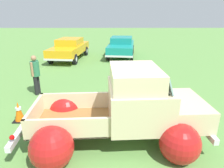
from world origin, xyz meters
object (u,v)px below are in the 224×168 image
vintage_pickup_truck (127,112)px  show_car_0 (70,48)px  spectator_0 (35,73)px  lane_cone_0 (19,112)px  lane_cone_1 (142,90)px  show_car_1 (121,46)px

vintage_pickup_truck → show_car_0: 10.21m
spectator_0 → lane_cone_0: spectator_0 is taller
spectator_0 → lane_cone_0: size_ratio=2.54×
lane_cone_1 → lane_cone_0: bearing=-156.4°
vintage_pickup_truck → lane_cone_1: vintage_pickup_truck is taller
show_car_0 → lane_cone_0: show_car_0 is taller
show_car_1 → lane_cone_1: bearing=9.8°
vintage_pickup_truck → spectator_0: size_ratio=2.95×
spectator_0 → lane_cone_0: (0.18, -2.17, -0.59)m
show_car_0 → spectator_0: spectator_0 is taller
show_car_0 → lane_cone_1: show_car_0 is taller
vintage_pickup_truck → lane_cone_1: (0.78, 2.65, -0.45)m
show_car_0 → spectator_0: size_ratio=2.99×
show_car_0 → show_car_1: same height
show_car_1 → lane_cone_1: 7.90m
show_car_1 → spectator_0: spectator_0 is taller
show_car_0 → show_car_1: bearing=110.3°
vintage_pickup_truck → show_car_0: vintage_pickup_truck is taller
vintage_pickup_truck → lane_cone_0: 3.38m
vintage_pickup_truck → show_car_1: vintage_pickup_truck is taller
spectator_0 → lane_cone_1: spectator_0 is taller
spectator_0 → vintage_pickup_truck: bearing=146.4°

